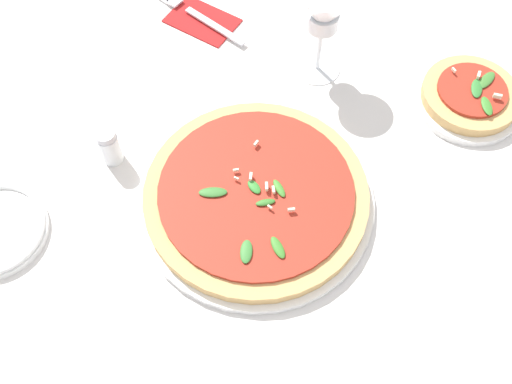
% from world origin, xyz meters
% --- Properties ---
extents(ground_plane, '(6.00, 6.00, 0.00)m').
position_xyz_m(ground_plane, '(0.00, 0.00, 0.00)').
color(ground_plane, silver).
extents(pizza_arugula_main, '(0.35, 0.35, 0.05)m').
position_xyz_m(pizza_arugula_main, '(-0.01, -0.04, 0.02)').
color(pizza_arugula_main, white).
rests_on(pizza_arugula_main, ground_plane).
extents(pizza_personal_side, '(0.18, 0.18, 0.05)m').
position_xyz_m(pizza_personal_side, '(-0.25, -0.35, 0.02)').
color(pizza_personal_side, white).
rests_on(pizza_personal_side, ground_plane).
extents(wine_glass, '(0.09, 0.09, 0.17)m').
position_xyz_m(wine_glass, '(-0.00, -0.32, 0.12)').
color(wine_glass, white).
rests_on(wine_glass, ground_plane).
extents(napkin, '(0.13, 0.10, 0.01)m').
position_xyz_m(napkin, '(0.23, -0.34, 0.00)').
color(napkin, '#B21E1E').
rests_on(napkin, ground_plane).
extents(fork, '(0.21, 0.07, 0.00)m').
position_xyz_m(fork, '(0.24, -0.34, 0.01)').
color(fork, silver).
rests_on(fork, ground_plane).
extents(shaker_pepper, '(0.03, 0.03, 0.07)m').
position_xyz_m(shaker_pepper, '(0.22, -0.02, 0.03)').
color(shaker_pepper, silver).
rests_on(shaker_pepper, ground_plane).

